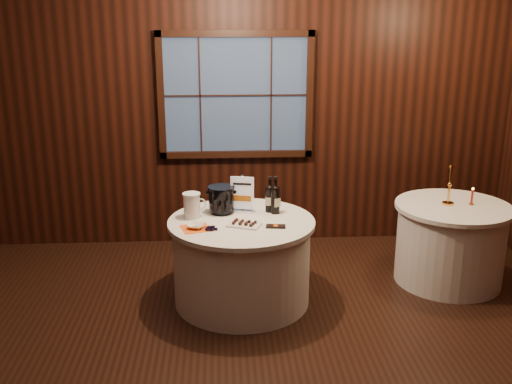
{
  "coord_description": "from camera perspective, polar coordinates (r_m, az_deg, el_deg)",
  "views": [
    {
      "loc": [
        -0.17,
        -3.89,
        2.53
      ],
      "look_at": [
        0.12,
        0.9,
        1.05
      ],
      "focal_mm": 42.0,
      "sensor_mm": 36.0,
      "label": 1
    }
  ],
  "objects": [
    {
      "name": "brass_candlestick",
      "position": [
        5.85,
        17.92,
        0.16
      ],
      "size": [
        0.11,
        0.11,
        0.38
      ],
      "color": "gold",
      "rests_on": "side_table"
    },
    {
      "name": "side_table",
      "position": [
        6.01,
        17.99,
        -4.64
      ],
      "size": [
        1.08,
        1.08,
        0.77
      ],
      "color": "silver",
      "rests_on": "ground"
    },
    {
      "name": "ice_bucket",
      "position": [
        5.35,
        -3.33,
        -0.68
      ],
      "size": [
        0.24,
        0.24,
        0.25
      ],
      "color": "black",
      "rests_on": "main_table"
    },
    {
      "name": "chocolate_box",
      "position": [
        5.03,
        1.89,
        -3.29
      ],
      "size": [
        0.17,
        0.1,
        0.01
      ],
      "primitive_type": "cube",
      "rotation": [
        0.0,
        0.0,
        -0.12
      ],
      "color": "black",
      "rests_on": "main_table"
    },
    {
      "name": "grape_bunch",
      "position": [
        4.97,
        -4.31,
        -3.46
      ],
      "size": [
        0.16,
        0.06,
        0.04
      ],
      "rotation": [
        0.0,
        0.0,
        -0.05
      ],
      "color": "black",
      "rests_on": "main_table"
    },
    {
      "name": "red_candle",
      "position": [
        5.92,
        19.87,
        -0.56
      ],
      "size": [
        0.05,
        0.05,
        0.17
      ],
      "color": "gold",
      "rests_on": "side_table"
    },
    {
      "name": "port_bottle_left",
      "position": [
        5.37,
        1.31,
        -0.43
      ],
      "size": [
        0.08,
        0.09,
        0.33
      ],
      "rotation": [
        0.0,
        0.0,
        -0.25
      ],
      "color": "black",
      "rests_on": "main_table"
    },
    {
      "name": "main_table",
      "position": [
        5.34,
        -1.37,
        -6.57
      ],
      "size": [
        1.28,
        1.28,
        0.77
      ],
      "color": "silver",
      "rests_on": "ground"
    },
    {
      "name": "sign_stand",
      "position": [
        5.38,
        -1.29,
        -0.7
      ],
      "size": [
        0.21,
        0.14,
        0.34
      ],
      "rotation": [
        0.0,
        0.0,
        -0.24
      ],
      "color": "silver",
      "rests_on": "main_table"
    },
    {
      "name": "orange_napkin",
      "position": [
        5.03,
        -5.77,
        -3.46
      ],
      "size": [
        0.28,
        0.28,
        0.0
      ],
      "primitive_type": "cube",
      "rotation": [
        0.0,
        0.0,
        0.29
      ],
      "color": "#F55714",
      "rests_on": "main_table"
    },
    {
      "name": "back_wall",
      "position": [
        6.45,
        -1.94,
        8.29
      ],
      "size": [
        6.0,
        0.1,
        3.0
      ],
      "color": "black",
      "rests_on": "ground"
    },
    {
      "name": "glass_pitcher",
      "position": [
        5.25,
        -6.11,
        -1.27
      ],
      "size": [
        0.21,
        0.16,
        0.22
      ],
      "rotation": [
        0.0,
        0.0,
        0.22
      ],
      "color": "white",
      "rests_on": "main_table"
    },
    {
      "name": "port_bottle_right",
      "position": [
        5.33,
        1.85,
        -0.52
      ],
      "size": [
        0.08,
        0.1,
        0.34
      ],
      "rotation": [
        0.0,
        0.0,
        0.43
      ],
      "color": "black",
      "rests_on": "main_table"
    },
    {
      "name": "cracker_bowl",
      "position": [
        5.02,
        -5.78,
        -3.26
      ],
      "size": [
        0.17,
        0.17,
        0.03
      ],
      "primitive_type": "imported",
      "rotation": [
        0.0,
        0.0,
        -0.28
      ],
      "color": "white",
      "rests_on": "orange_napkin"
    },
    {
      "name": "chocolate_plate",
      "position": [
        5.06,
        -1.13,
        -3.05
      ],
      "size": [
        0.32,
        0.27,
        0.04
      ],
      "rotation": [
        0.0,
        0.0,
        -0.38
      ],
      "color": "white",
      "rests_on": "main_table"
    },
    {
      "name": "ground",
      "position": [
        4.64,
        -0.85,
        -15.94
      ],
      "size": [
        6.0,
        6.0,
        0.0
      ],
      "primitive_type": "plane",
      "color": "black",
      "rests_on": "ground"
    }
  ]
}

